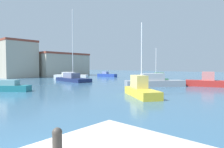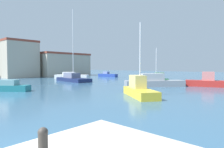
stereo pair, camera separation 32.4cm
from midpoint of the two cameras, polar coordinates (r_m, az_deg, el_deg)
name	(u,v)px [view 1 (the left image)]	position (r m, az deg, el deg)	size (l,w,h in m)	color
water	(66,84)	(30.13, -13.94, -2.92)	(160.00, 160.00, 0.00)	#38607F
mooring_bollard	(57,139)	(4.13, -18.39, -18.12)	(0.20, 0.20, 0.52)	#38332D
sailboat_green_far_right	(157,79)	(33.29, 13.01, -1.39)	(3.54, 3.75, 5.85)	#28703D
motorboat_blue_outer_mooring	(107,75)	(49.01, -1.77, -0.29)	(2.06, 5.48, 1.35)	#233D93
sailboat_navy_distant_east	(73,78)	(35.10, -12.01, -1.22)	(3.58, 8.19, 12.90)	#19234C
motorboat_teal_behind_lamppost	(8,87)	(23.74, -29.18, -3.45)	(4.03, 4.71, 1.25)	#1E707A
sailboat_yellow_inner_mooring	(141,89)	(17.53, 8.10, -4.48)	(4.37, 5.15, 6.62)	gold
motorboat_grey_center_channel	(154,82)	(26.21, 12.16, -2.33)	(7.28, 6.67, 1.75)	gray
motorboat_red_distant_north	(206,82)	(28.62, 26.11, -2.08)	(3.21, 5.28, 1.98)	#B22823
motorboat_white_near_pier	(71,76)	(41.83, -12.50, -0.69)	(5.47, 6.94, 1.49)	white
warehouse_block	(17,59)	(51.46, -26.67, 4.06)	(7.62, 7.03, 8.96)	#B2A893
harbor_office	(61,65)	(55.91, -15.35, 2.75)	(14.10, 9.27, 6.37)	#B2A893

